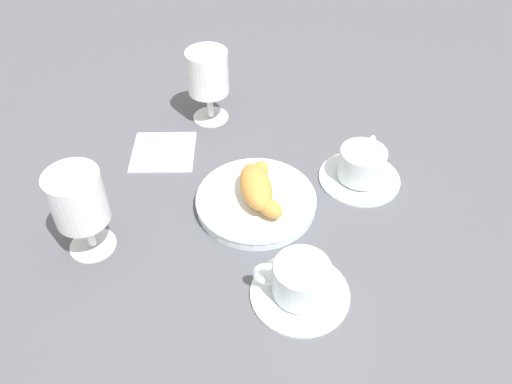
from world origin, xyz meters
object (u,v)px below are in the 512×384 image
coffee_cup_near (361,167)px  juice_glass_right (79,202)px  pastry_plate (256,200)px  folded_napkin (163,151)px  juice_glass_left (208,76)px  croissant_large (258,187)px  coffee_cup_far (300,283)px

coffee_cup_near → juice_glass_right: bearing=-101.7°
pastry_plate → folded_napkin: pastry_plate is taller
juice_glass_left → croissant_large: bearing=-10.4°
juice_glass_right → juice_glass_left: bearing=123.4°
coffee_cup_far → juice_glass_left: juice_glass_left is taller
coffee_cup_near → juice_glass_right: size_ratio=0.97×
juice_glass_right → folded_napkin: 0.25m
folded_napkin → juice_glass_left: bearing=112.5°
coffee_cup_near → pastry_plate: bearing=-101.3°
juice_glass_right → coffee_cup_near: bearing=78.3°
juice_glass_right → folded_napkin: (-0.15, 0.18, -0.09)m
pastry_plate → coffee_cup_far: 0.18m
coffee_cup_far → juice_glass_right: size_ratio=0.97×
coffee_cup_far → folded_napkin: size_ratio=1.24×
croissant_large → juice_glass_right: juice_glass_right is taller
croissant_large → juice_glass_left: juice_glass_left is taller
pastry_plate → croissant_large: croissant_large is taller
croissant_large → coffee_cup_far: (0.17, -0.04, -0.01)m
croissant_large → juice_glass_right: size_ratio=0.92×
croissant_large → folded_napkin: croissant_large is taller
coffee_cup_far → pastry_plate: bearing=167.8°
pastry_plate → coffee_cup_far: coffee_cup_far is taller
coffee_cup_near → juice_glass_right: 0.45m
pastry_plate → folded_napkin: bearing=-160.0°
coffee_cup_near → coffee_cup_far: size_ratio=1.00×
pastry_plate → croissant_large: (0.00, 0.00, 0.03)m
juice_glass_right → folded_napkin: size_ratio=1.27×
coffee_cup_far → juice_glass_right: 0.32m
coffee_cup_far → juice_glass_left: size_ratio=0.97×
coffee_cup_near → folded_napkin: (-0.24, -0.26, -0.02)m
coffee_cup_far → folded_napkin: 0.38m
pastry_plate → coffee_cup_near: 0.19m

